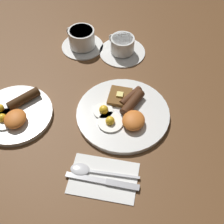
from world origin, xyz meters
TOP-DOWN VIEW (x-y plane):
  - ground_plane at (0.00, 0.00)m, footprint 3.00×3.00m
  - breakfast_plate_near at (0.00, -0.00)m, footprint 0.28×0.28m
  - breakfast_plate_far at (-0.10, 0.31)m, footprint 0.23×0.23m
  - teacup_near at (0.28, 0.08)m, footprint 0.17×0.17m
  - teacup_far at (0.27, 0.23)m, footprint 0.15×0.15m
  - napkin at (-0.22, -0.01)m, footprint 0.14×0.19m
  - knife at (-0.23, -0.02)m, footprint 0.03×0.20m
  - spoon at (-0.21, 0.04)m, footprint 0.05×0.19m

SIDE VIEW (x-z plane):
  - ground_plane at x=0.00m, z-range 0.00..0.00m
  - napkin at x=-0.22m, z-range 0.00..0.01m
  - knife at x=-0.23m, z-range 0.00..0.01m
  - spoon at x=-0.21m, z-range 0.00..0.01m
  - breakfast_plate_near at x=0.00m, z-range -0.01..0.04m
  - breakfast_plate_far at x=-0.10m, z-range -0.01..0.04m
  - teacup_near at x=0.28m, z-range -0.01..0.06m
  - teacup_far at x=0.27m, z-range 0.00..0.07m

